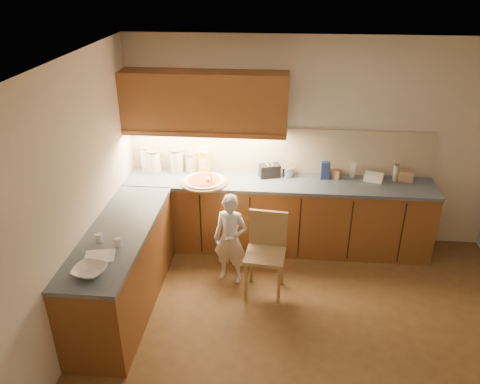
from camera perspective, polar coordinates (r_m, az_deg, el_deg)
The scene contains 24 objects.
room at distance 3.87m, azimuth 10.26°, elevation 0.65°, with size 4.54×4.50×2.62m.
l_counter at distance 5.55m, azimuth -1.22°, elevation -4.72°, with size 3.77×2.62×0.92m.
backsplash at distance 5.86m, azimuth 4.85°, elevation 5.07°, with size 3.75×0.02×0.58m, color beige.
upper_cabinets at distance 5.58m, azimuth -4.37°, elevation 10.90°, with size 1.95×0.36×0.73m.
pizza_on_board at distance 5.64m, azimuth -4.39°, elevation 1.29°, with size 0.55×0.55×0.22m.
child at distance 5.25m, azimuth -1.16°, elevation -5.76°, with size 0.39×0.26×1.07m, color white.
wooden_chair at distance 5.11m, azimuth 3.22°, elevation -6.78°, with size 0.46×0.46×0.93m.
mixing_bowl at distance 4.24m, azimuth -17.85°, elevation -9.13°, with size 0.28×0.28×0.07m, color white.
canister_a at distance 6.05m, azimuth -11.30°, elevation 4.05°, with size 0.16×0.16×0.32m.
canister_b at distance 5.97m, azimuth -10.43°, elevation 3.70°, with size 0.17×0.17×0.30m.
canister_c at distance 5.93m, azimuth -7.73°, elevation 3.79°, with size 0.17×0.17×0.31m.
canister_d at distance 5.94m, azimuth -5.99°, elevation 3.64°, with size 0.15×0.15×0.25m.
oil_jug at distance 5.84m, azimuth -4.42°, elevation 3.70°, with size 0.14×0.11×0.36m.
toaster at distance 5.79m, azimuth 3.63°, elevation 2.61°, with size 0.28×0.21×0.16m.
steel_pot at distance 5.84m, azimuth 5.86°, elevation 2.49°, with size 0.15×0.15×0.12m.
blue_box at distance 5.81m, azimuth 10.32°, elevation 2.63°, with size 0.11×0.08×0.22m, color #304490.
card_box_a at distance 5.88m, azimuth 11.42°, elevation 2.23°, with size 0.15×0.11×0.11m, color tan.
white_bottle at distance 5.93m, azimuth 13.55°, elevation 2.62°, with size 0.06×0.06×0.18m, color silver.
flat_pack at distance 5.92m, azimuth 15.99°, elevation 1.75°, with size 0.22×0.15×0.09m, color white.
tall_jar at distance 5.97m, azimuth 18.47°, elevation 2.26°, with size 0.07×0.07×0.21m.
card_box_b at distance 6.02m, azimuth 19.56°, elevation 1.89°, with size 0.17×0.13×0.13m, color tan.
dough_cloth at distance 4.45m, azimuth -16.75°, elevation -7.54°, with size 0.26×0.21×0.02m, color white.
spice_jar_a at distance 4.66m, azimuth -16.81°, elevation -5.38°, with size 0.06×0.06×0.08m, color white.
spice_jar_b at distance 4.55m, azimuth -14.64°, elevation -5.93°, with size 0.06×0.06×0.08m, color white.
Camera 1 is at (-0.38, -3.48, 3.33)m, focal length 35.00 mm.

